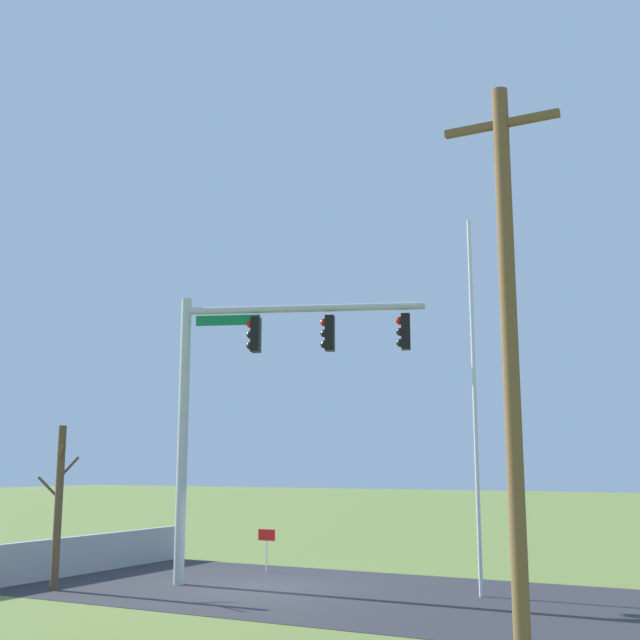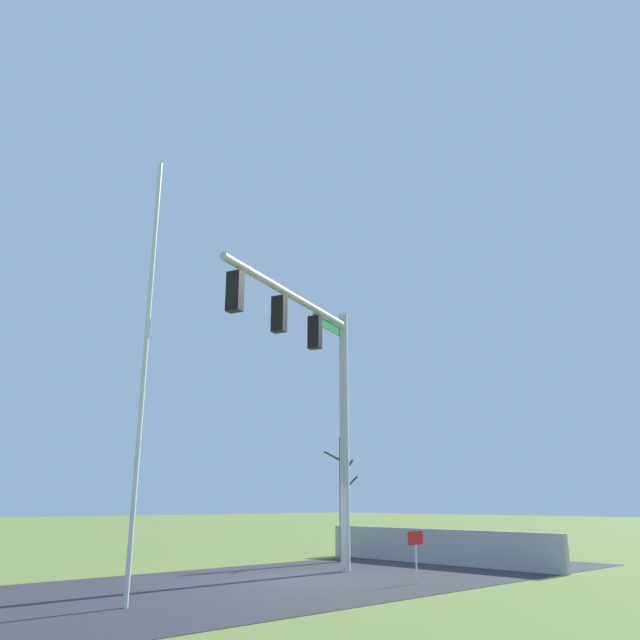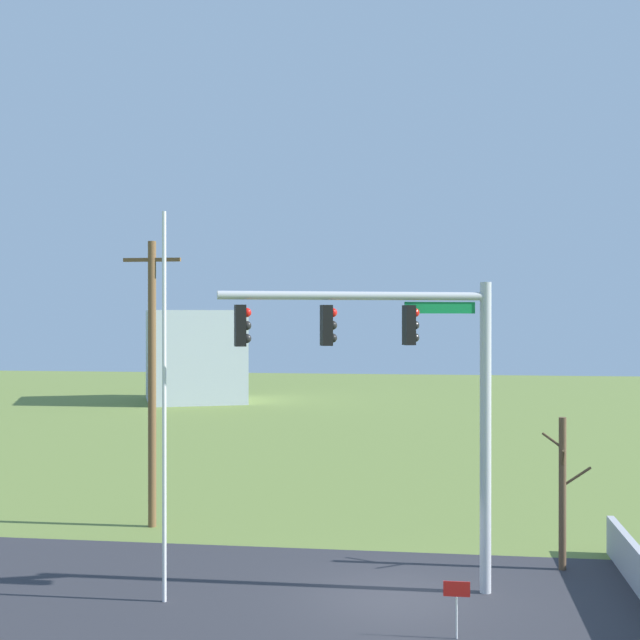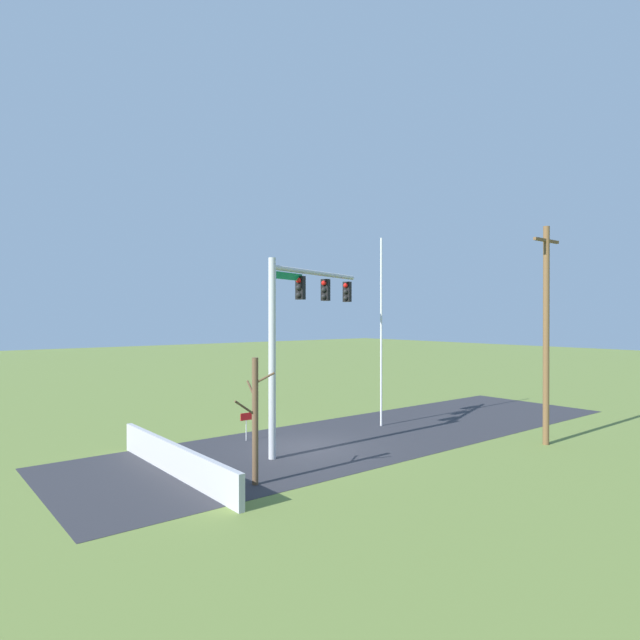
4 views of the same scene
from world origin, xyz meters
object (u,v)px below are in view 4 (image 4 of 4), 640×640
at_px(signal_mast, 299,317).
at_px(utility_pole, 546,331).
at_px(flagpole, 381,332).
at_px(bare_tree, 255,419).
at_px(open_sign, 246,420).

xyz_separation_m(signal_mast, utility_pole, (-8.58, 5.97, -0.61)).
xyz_separation_m(flagpole, bare_tree, (9.76, 3.96, -2.54)).
height_order(signal_mast, flagpole, flagpole).
relative_size(flagpole, open_sign, 7.62).
distance_m(flagpole, utility_pole, 7.56).
bearing_deg(signal_mast, open_sign, -69.17).
height_order(bare_tree, open_sign, bare_tree).
bearing_deg(flagpole, bare_tree, 22.08).
bearing_deg(signal_mast, flagpole, -169.55).
distance_m(signal_mast, open_sign, 5.24).
distance_m(bare_tree, open_sign, 6.26).
xyz_separation_m(flagpole, utility_pole, (-2.70, 7.05, 0.13)).
distance_m(utility_pole, bare_tree, 13.11).
bearing_deg(bare_tree, utility_pole, 166.05).
relative_size(signal_mast, flagpole, 0.82).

